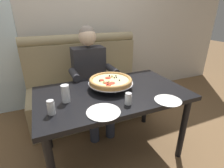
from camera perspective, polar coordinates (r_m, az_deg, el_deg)
The scene contains 12 objects.
ground_plane at distance 2.02m, azimuth 0.09°, elevation -21.53°, with size 16.00×16.00×0.00m, color brown.
back_wall_with_window at distance 2.82m, azimuth -12.54°, elevation 22.23°, with size 6.00×0.12×2.80m, color beige.
booth_bench at distance 2.49m, azimuth -7.90°, elevation -1.38°, with size 1.63×0.78×1.13m.
dining_table at distance 1.63m, azimuth 0.10°, elevation -5.26°, with size 1.39×0.81×0.73m.
diner_main at distance 2.13m, azimuth -6.95°, elevation 3.40°, with size 0.54×0.64×1.27m.
pizza at distance 1.63m, azimuth -0.47°, elevation 1.09°, with size 0.43×0.43×0.11m.
shaker_pepper_flakes at distance 1.32m, azimuth -19.72°, elevation -7.69°, with size 0.06×0.06×0.11m.
shaker_parmesan at distance 1.38m, azimuth 5.50°, elevation -5.19°, with size 0.06×0.06×0.10m.
plate_near_left at distance 1.51m, azimuth 18.27°, elevation -5.02°, with size 0.23×0.23×0.02m.
plate_near_right at distance 1.28m, azimuth -2.89°, elevation -9.06°, with size 0.26×0.26×0.02m.
drinking_glass at distance 1.44m, azimuth -15.27°, elevation -3.46°, with size 0.07×0.07×0.15m.
patio_chair at distance 3.56m, azimuth -32.03°, elevation 5.02°, with size 0.43×0.42×0.86m.
Camera 1 is at (-0.57, -1.32, 1.43)m, focal length 27.26 mm.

